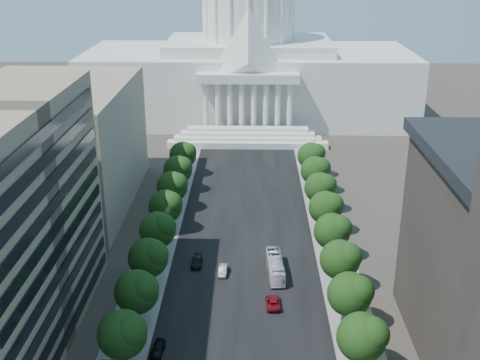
# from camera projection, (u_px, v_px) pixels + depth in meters

# --- Properties ---
(road_asphalt) EXTENTS (30.00, 260.00, 0.01)m
(road_asphalt) POSITION_uv_depth(u_px,v_px,m) (245.00, 221.00, 142.86)
(road_asphalt) COLOR black
(road_asphalt) RESTS_ON ground
(sidewalk_left) EXTENTS (8.00, 260.00, 0.02)m
(sidewalk_left) POSITION_uv_depth(u_px,v_px,m) (166.00, 220.00, 143.21)
(sidewalk_left) COLOR gray
(sidewalk_left) RESTS_ON ground
(sidewalk_right) EXTENTS (8.00, 260.00, 0.02)m
(sidewalk_right) POSITION_uv_depth(u_px,v_px,m) (325.00, 221.00, 142.51)
(sidewalk_right) COLOR gray
(sidewalk_right) RESTS_ON ground
(capitol) EXTENTS (120.00, 56.00, 73.00)m
(capitol) POSITION_uv_depth(u_px,v_px,m) (248.00, 64.00, 224.08)
(capitol) COLOR white
(capitol) RESTS_ON ground
(office_block_left_far) EXTENTS (38.00, 52.00, 30.00)m
(office_block_left_far) POSITION_uv_depth(u_px,v_px,m) (51.00, 146.00, 147.64)
(office_block_left_far) COLOR gray
(office_block_left_far) RESTS_ON ground
(tree_l_c) EXTENTS (7.79, 7.60, 9.97)m
(tree_l_c) POSITION_uv_depth(u_px,v_px,m) (124.00, 334.00, 90.34)
(tree_l_c) COLOR #33261C
(tree_l_c) RESTS_ON ground
(tree_l_d) EXTENTS (7.79, 7.60, 9.97)m
(tree_l_d) POSITION_uv_depth(u_px,v_px,m) (138.00, 291.00, 101.52)
(tree_l_d) COLOR #33261C
(tree_l_d) RESTS_ON ground
(tree_l_e) EXTENTS (7.79, 7.60, 9.97)m
(tree_l_e) POSITION_uv_depth(u_px,v_px,m) (150.00, 257.00, 112.71)
(tree_l_e) COLOR #33261C
(tree_l_e) RESTS_ON ground
(tree_l_f) EXTENTS (7.79, 7.60, 9.97)m
(tree_l_f) POSITION_uv_depth(u_px,v_px,m) (159.00, 229.00, 123.89)
(tree_l_f) COLOR #33261C
(tree_l_f) RESTS_ON ground
(tree_l_g) EXTENTS (7.79, 7.60, 9.97)m
(tree_l_g) POSITION_uv_depth(u_px,v_px,m) (167.00, 206.00, 135.08)
(tree_l_g) COLOR #33261C
(tree_l_g) RESTS_ON ground
(tree_l_h) EXTENTS (7.79, 7.60, 9.97)m
(tree_l_h) POSITION_uv_depth(u_px,v_px,m) (173.00, 186.00, 146.26)
(tree_l_h) COLOR #33261C
(tree_l_h) RESTS_ON ground
(tree_l_i) EXTENTS (7.79, 7.60, 9.97)m
(tree_l_i) POSITION_uv_depth(u_px,v_px,m) (179.00, 169.00, 157.45)
(tree_l_i) COLOR #33261C
(tree_l_i) RESTS_ON ground
(tree_l_j) EXTENTS (7.79, 7.60, 9.97)m
(tree_l_j) POSITION_uv_depth(u_px,v_px,m) (184.00, 154.00, 168.64)
(tree_l_j) COLOR #33261C
(tree_l_j) RESTS_ON ground
(tree_r_c) EXTENTS (7.79, 7.60, 9.97)m
(tree_r_c) POSITION_uv_depth(u_px,v_px,m) (364.00, 336.00, 89.67)
(tree_r_c) COLOR #33261C
(tree_r_c) RESTS_ON ground
(tree_r_d) EXTENTS (7.79, 7.60, 9.97)m
(tree_r_d) POSITION_uv_depth(u_px,v_px,m) (352.00, 293.00, 100.86)
(tree_r_d) COLOR #33261C
(tree_r_d) RESTS_ON ground
(tree_r_e) EXTENTS (7.79, 7.60, 9.97)m
(tree_r_e) POSITION_uv_depth(u_px,v_px,m) (342.00, 259.00, 112.04)
(tree_r_e) COLOR #33261C
(tree_r_e) RESTS_ON ground
(tree_r_f) EXTENTS (7.79, 7.60, 9.97)m
(tree_r_f) POSITION_uv_depth(u_px,v_px,m) (334.00, 230.00, 123.23)
(tree_r_f) COLOR #33261C
(tree_r_f) RESTS_ON ground
(tree_r_g) EXTENTS (7.79, 7.60, 9.97)m
(tree_r_g) POSITION_uv_depth(u_px,v_px,m) (327.00, 207.00, 134.42)
(tree_r_g) COLOR #33261C
(tree_r_g) RESTS_ON ground
(tree_r_h) EXTENTS (7.79, 7.60, 9.97)m
(tree_r_h) POSITION_uv_depth(u_px,v_px,m) (321.00, 187.00, 145.60)
(tree_r_h) COLOR #33261C
(tree_r_h) RESTS_ON ground
(tree_r_i) EXTENTS (7.79, 7.60, 9.97)m
(tree_r_i) POSITION_uv_depth(u_px,v_px,m) (316.00, 170.00, 156.79)
(tree_r_i) COLOR #33261C
(tree_r_i) RESTS_ON ground
(tree_r_j) EXTENTS (7.79, 7.60, 9.97)m
(tree_r_j) POSITION_uv_depth(u_px,v_px,m) (312.00, 155.00, 167.97)
(tree_r_j) COLOR #33261C
(tree_r_j) RESTS_ON ground
(streetlight_b) EXTENTS (2.61, 0.44, 9.00)m
(streetlight_b) POSITION_uv_depth(u_px,v_px,m) (375.00, 343.00, 89.12)
(streetlight_b) COLOR gray
(streetlight_b) RESTS_ON ground
(streetlight_c) EXTENTS (2.61, 0.44, 9.00)m
(streetlight_c) POSITION_uv_depth(u_px,v_px,m) (350.00, 261.00, 112.42)
(streetlight_c) COLOR gray
(streetlight_c) RESTS_ON ground
(streetlight_d) EXTENTS (2.61, 0.44, 9.00)m
(streetlight_d) POSITION_uv_depth(u_px,v_px,m) (333.00, 207.00, 135.73)
(streetlight_d) COLOR gray
(streetlight_d) RESTS_ON ground
(streetlight_e) EXTENTS (2.61, 0.44, 9.00)m
(streetlight_e) POSITION_uv_depth(u_px,v_px,m) (321.00, 169.00, 159.03)
(streetlight_e) COLOR gray
(streetlight_e) RESTS_ON ground
(streetlight_f) EXTENTS (2.61, 0.44, 9.00)m
(streetlight_f) POSITION_uv_depth(u_px,v_px,m) (313.00, 141.00, 182.34)
(streetlight_f) COLOR gray
(streetlight_f) RESTS_ON ground
(car_dark_a) EXTENTS (2.40, 4.86, 1.59)m
(car_dark_a) POSITION_uv_depth(u_px,v_px,m) (158.00, 348.00, 96.06)
(car_dark_a) COLOR black
(car_dark_a) RESTS_ON ground
(car_silver) EXTENTS (1.78, 4.67, 1.52)m
(car_silver) POSITION_uv_depth(u_px,v_px,m) (223.00, 270.00, 119.36)
(car_silver) COLOR #9FA2A7
(car_silver) RESTS_ON ground
(car_red) EXTENTS (2.78, 5.58, 1.52)m
(car_red) POSITION_uv_depth(u_px,v_px,m) (273.00, 302.00, 108.59)
(car_red) COLOR maroon
(car_red) RESTS_ON ground
(car_dark_b) EXTENTS (2.17, 5.23, 1.51)m
(car_dark_b) POSITION_uv_depth(u_px,v_px,m) (197.00, 262.00, 122.58)
(car_dark_b) COLOR black
(car_dark_b) RESTS_ON ground
(city_bus) EXTENTS (3.56, 12.50, 3.44)m
(city_bus) POSITION_uv_depth(u_px,v_px,m) (275.00, 266.00, 118.99)
(city_bus) COLOR silver
(city_bus) RESTS_ON ground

